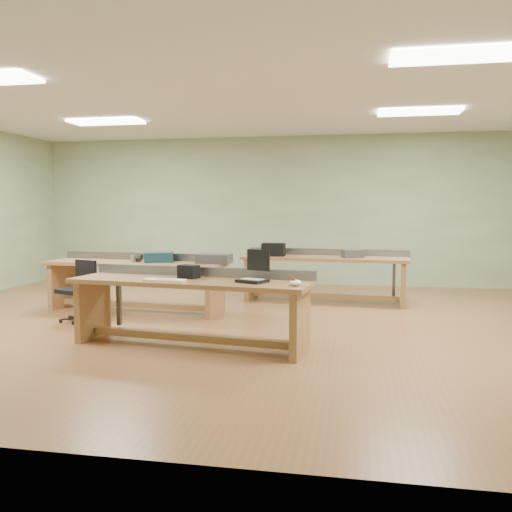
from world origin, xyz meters
name	(u,v)px	position (x,y,z in m)	size (l,w,h in m)	color
floor	(234,323)	(0.00, 0.00, 0.00)	(10.00, 10.00, 0.00)	brown
ceiling	(233,96)	(0.00, 0.00, 3.00)	(10.00, 10.00, 0.00)	silver
wall_back	(277,211)	(0.00, 4.00, 1.50)	(10.00, 0.04, 3.00)	#99B488
wall_front	(84,214)	(0.00, -4.00, 1.50)	(10.00, 0.04, 3.00)	#99B488
fluor_panels	(233,98)	(0.00, 0.00, 2.97)	(6.20, 3.50, 0.03)	white
workbench_front	(191,297)	(-0.20, -1.26, 0.55)	(2.79, 1.07, 0.86)	#9D6642
workbench_mid	(137,275)	(-1.62, 0.58, 0.55)	(2.78, 0.97, 0.86)	#9D6642
workbench_back	(325,268)	(1.10, 1.93, 0.55)	(2.76, 0.94, 0.86)	#9D6642
laptop_base	(252,281)	(0.52, -1.39, 0.77)	(0.29, 0.24, 0.03)	black
laptop_screen	(258,260)	(0.57, -1.28, 0.98)	(0.29, 0.01, 0.23)	black
keyboard	(165,280)	(-0.42, -1.49, 0.76)	(0.46, 0.15, 0.03)	white
trackball_mouse	(296,283)	(1.01, -1.56, 0.78)	(0.13, 0.15, 0.06)	white
camera_bag	(189,272)	(-0.25, -1.18, 0.83)	(0.22, 0.14, 0.15)	black
task_chair	(79,299)	(-2.11, -0.27, 0.30)	(0.57, 0.57, 0.83)	black
parts_bin_teal	(159,257)	(-1.26, 0.57, 0.82)	(0.41, 0.31, 0.15)	#12333B
parts_bin_grey	(214,259)	(-0.41, 0.55, 0.82)	(0.48, 0.31, 0.13)	#333335
mug	(138,258)	(-1.59, 0.56, 0.80)	(0.13, 0.13, 0.11)	#333335
drinks_can	(133,259)	(-1.61, 0.43, 0.80)	(0.06, 0.06, 0.11)	#BCBCC1
storage_box_back	(273,250)	(0.25, 1.89, 0.86)	(0.38, 0.27, 0.21)	black
tray_back	(353,254)	(1.56, 1.81, 0.81)	(0.32, 0.24, 0.13)	#333335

